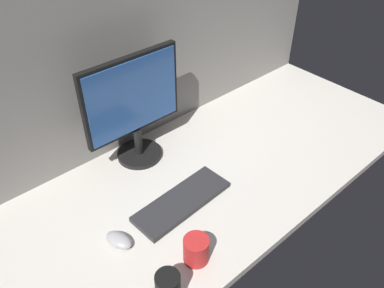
% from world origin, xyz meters
% --- Properties ---
extents(ground_plane, '(1.80, 0.80, 0.03)m').
position_xyz_m(ground_plane, '(0.00, 0.00, -0.01)').
color(ground_plane, beige).
extents(cubicle_wall_back, '(1.80, 0.05, 0.72)m').
position_xyz_m(cubicle_wall_back, '(0.00, 0.38, 0.36)').
color(cubicle_wall_back, gray).
rests_on(cubicle_wall_back, ground_plane).
extents(monitor, '(0.40, 0.18, 0.44)m').
position_xyz_m(monitor, '(-0.21, 0.25, 0.24)').
color(monitor, black).
rests_on(monitor, ground_plane).
extents(keyboard, '(0.38, 0.15, 0.02)m').
position_xyz_m(keyboard, '(-0.25, -0.07, 0.01)').
color(keyboard, '#262628').
rests_on(keyboard, ground_plane).
extents(mouse, '(0.08, 0.11, 0.03)m').
position_xyz_m(mouse, '(-0.51, -0.07, 0.02)').
color(mouse, '#99999E').
rests_on(mouse, ground_plane).
extents(mug_red_plastic, '(0.08, 0.08, 0.09)m').
position_xyz_m(mug_red_plastic, '(-0.37, -0.27, 0.04)').
color(mug_red_plastic, red).
rests_on(mug_red_plastic, ground_plane).
extents(mug_black_travel, '(0.07, 0.07, 0.11)m').
position_xyz_m(mug_black_travel, '(-0.51, -0.32, 0.05)').
color(mug_black_travel, black).
rests_on(mug_black_travel, ground_plane).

